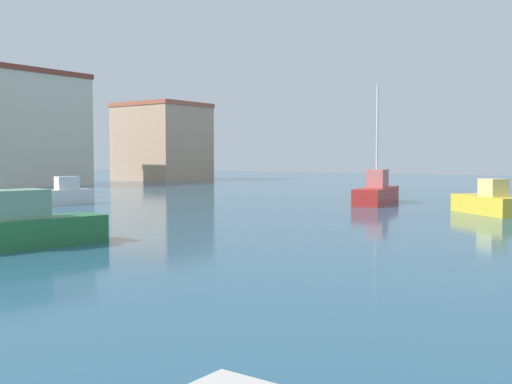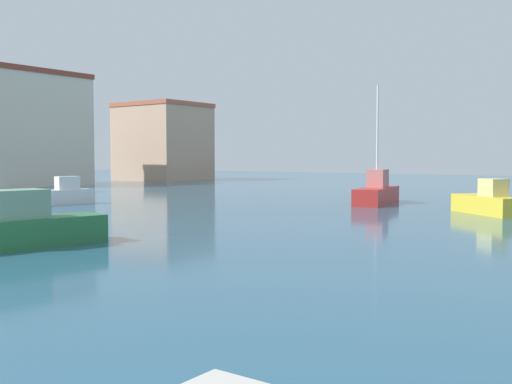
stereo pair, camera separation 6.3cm
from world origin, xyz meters
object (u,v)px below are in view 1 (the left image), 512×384
Objects in this scene: sailboat_red_distant_east at (377,192)px; motorboat_yellow_far_left at (488,202)px; motorboat_white_near_pier at (59,195)px; motorboat_green_mid_harbor at (28,226)px.

sailboat_red_distant_east is 7.90m from motorboat_yellow_far_left.
motorboat_white_near_pier is 23.84m from motorboat_yellow_far_left.
motorboat_green_mid_harbor is 21.59m from motorboat_yellow_far_left.
motorboat_white_near_pier is 1.01× the size of motorboat_yellow_far_left.
sailboat_red_distant_east is at bearing 68.02° from motorboat_yellow_far_left.
motorboat_green_mid_harbor is (-22.74, 1.32, -0.03)m from sailboat_red_distant_east.
motorboat_green_mid_harbor reaches higher than motorboat_yellow_far_left.
motorboat_white_near_pier is 17.34m from motorboat_green_mid_harbor.
sailboat_red_distant_east reaches higher than motorboat_white_near_pier.
sailboat_red_distant_east is 18.95m from motorboat_white_near_pier.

